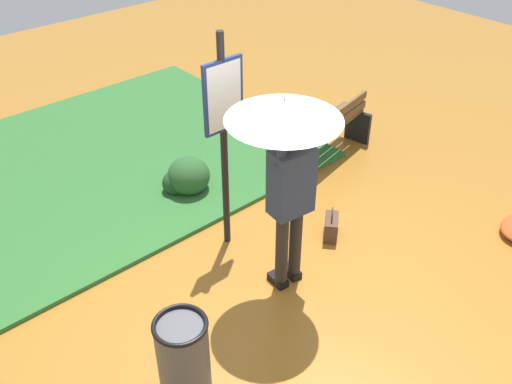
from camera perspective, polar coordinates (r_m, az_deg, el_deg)
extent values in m
plane|color=#9E6623|center=(5.58, 3.07, -10.19)|extent=(18.00, 18.00, 0.00)
cube|color=#2D662D|center=(7.76, -14.40, 3.31)|extent=(4.80, 4.00, 0.05)
cylinder|color=#2D2823|center=(5.47, 3.95, -5.15)|extent=(0.12, 0.12, 0.86)
cylinder|color=#2D2823|center=(5.38, 2.58, -5.97)|extent=(0.12, 0.12, 0.86)
cube|color=black|center=(5.75, 3.52, -7.94)|extent=(0.13, 0.23, 0.08)
cube|color=black|center=(5.66, 2.20, -8.77)|extent=(0.13, 0.23, 0.08)
cube|color=#2D3851|center=(4.97, 3.56, 1.05)|extent=(0.40, 0.28, 0.64)
sphere|color=tan|center=(4.73, 3.75, 5.68)|extent=(0.20, 0.20, 0.20)
ellipsoid|color=black|center=(4.72, 3.77, 6.00)|extent=(0.20, 0.20, 0.15)
cylinder|color=#2D3851|center=(5.01, 5.20, 4.07)|extent=(0.18, 0.13, 0.18)
cylinder|color=#2D3851|center=(4.94, 4.85, 4.85)|extent=(0.24, 0.11, 0.33)
cube|color=black|center=(4.81, 4.35, 5.90)|extent=(0.07, 0.02, 0.14)
cylinder|color=#2D3851|center=(4.74, 2.30, 2.71)|extent=(0.11, 0.10, 0.09)
cylinder|color=#2D3851|center=(4.70, 2.54, 3.66)|extent=(0.10, 0.09, 0.23)
cylinder|color=#A5A5AD|center=(4.55, 2.75, 7.07)|extent=(0.02, 0.02, 0.41)
cone|color=silver|center=(4.50, 2.79, 8.14)|extent=(0.96, 0.96, 0.16)
sphere|color=#A5A5AD|center=(4.46, 2.83, 9.40)|extent=(0.02, 0.02, 0.02)
cylinder|color=black|center=(5.53, -3.21, 4.43)|extent=(0.07, 0.07, 2.30)
cube|color=navy|center=(5.26, -3.30, 9.55)|extent=(0.44, 0.04, 0.70)
cube|color=silver|center=(5.25, -3.17, 9.48)|extent=(0.38, 0.01, 0.64)
cube|color=#4C3323|center=(6.21, 7.51, -3.50)|extent=(0.32, 0.30, 0.24)
torus|color=#4C3323|center=(6.11, 7.63, -2.32)|extent=(0.14, 0.13, 0.18)
cube|color=black|center=(7.99, 10.14, 6.49)|extent=(0.13, 0.36, 0.44)
cube|color=black|center=(7.15, 3.52, 3.38)|extent=(0.13, 0.36, 0.44)
cube|color=brown|center=(7.51, 6.46, 6.96)|extent=(1.39, 0.38, 0.04)
cube|color=brown|center=(7.44, 7.13, 6.63)|extent=(1.39, 0.38, 0.04)
cube|color=brown|center=(7.37, 7.82, 6.29)|extent=(1.39, 0.38, 0.04)
cube|color=brown|center=(7.30, 8.17, 6.84)|extent=(1.38, 0.32, 0.10)
cube|color=brown|center=(7.23, 8.27, 7.82)|extent=(1.38, 0.32, 0.10)
cylinder|color=#4C4C51|center=(4.55, -7.21, -16.56)|extent=(0.40, 0.40, 0.80)
torus|color=black|center=(4.24, -7.62, -13.04)|extent=(0.42, 0.42, 0.04)
ellipsoid|color=#285628|center=(6.83, -6.75, 1.63)|extent=(0.51, 0.51, 0.46)
ellipsoid|color=#1E421E|center=(6.86, -8.10, 0.89)|extent=(0.30, 0.30, 0.30)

